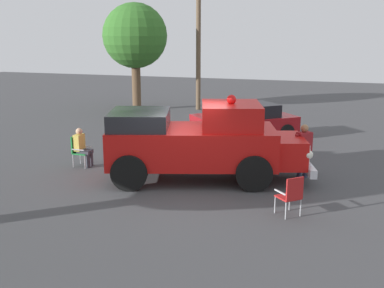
{
  "coord_description": "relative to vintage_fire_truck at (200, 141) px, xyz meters",
  "views": [
    {
      "loc": [
        12.53,
        4.08,
        4.44
      ],
      "look_at": [
        -0.51,
        0.1,
        1.11
      ],
      "focal_mm": 44.06,
      "sensor_mm": 36.0,
      "label": 1
    }
  ],
  "objects": [
    {
      "name": "ground_plane",
      "position": [
        0.57,
        -0.33,
        -1.2
      ],
      "size": [
        60.0,
        60.0,
        0.0
      ],
      "primitive_type": "plane",
      "color": "#424244"
    },
    {
      "name": "vintage_fire_truck",
      "position": [
        0.0,
        0.0,
        0.0
      ],
      "size": [
        3.79,
        6.32,
        2.59
      ],
      "color": "black",
      "rests_on": "ground"
    },
    {
      "name": "classic_hot_rod",
      "position": [
        -5.67,
        0.27,
        -0.45
      ],
      "size": [
        4.24,
        4.52,
        1.46
      ],
      "color": "black",
      "rests_on": "ground"
    },
    {
      "name": "lawn_chair_near_truck",
      "position": [
        -0.24,
        -4.24,
        -0.61
      ],
      "size": [
        0.53,
        0.51,
        1.02
      ],
      "color": "#B7BABF",
      "rests_on": "ground"
    },
    {
      "name": "lawn_chair_by_car",
      "position": [
        2.14,
        2.92,
        -0.61
      ],
      "size": [
        0.69,
        0.69,
        1.02
      ],
      "color": "#B7BABF",
      "rests_on": "ground"
    },
    {
      "name": "spectator_seated",
      "position": [
        -0.24,
        -4.11,
        -0.5
      ],
      "size": [
        0.41,
        0.55,
        1.29
      ],
      "color": "#383842",
      "rests_on": "ground"
    },
    {
      "name": "spectator_standing",
      "position": [
        -1.06,
        2.96,
        -0.23
      ],
      "size": [
        0.49,
        0.55,
        1.68
      ],
      "color": "#2D334C",
      "rests_on": "ground"
    },
    {
      "name": "oak_tree_distant",
      "position": [
        -11.1,
        -6.88,
        2.86
      ],
      "size": [
        3.52,
        3.52,
        5.86
      ],
      "color": "brown",
      "rests_on": "ground"
    },
    {
      "name": "utility_pole",
      "position": [
        -12.29,
        -3.62,
        2.55
      ],
      "size": [
        0.47,
        1.69,
        7.2
      ],
      "color": "brown",
      "rests_on": "ground"
    }
  ]
}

